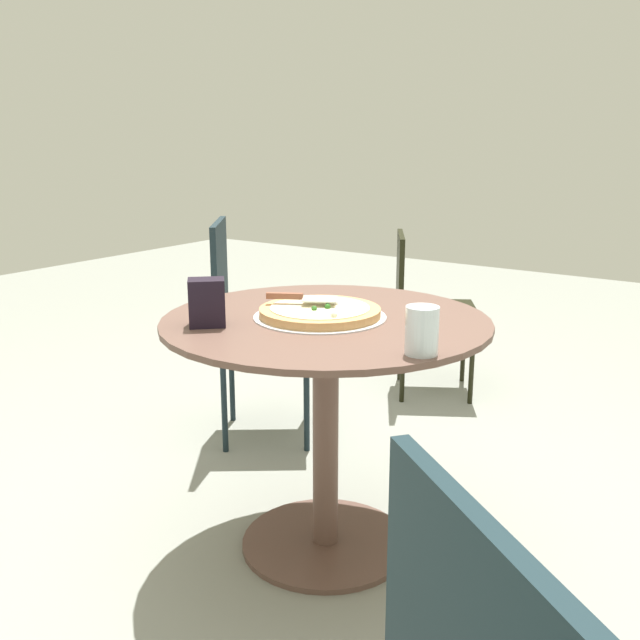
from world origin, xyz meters
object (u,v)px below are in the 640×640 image
at_px(pizza_server, 301,297).
at_px(napkin_dispenser, 207,303).
at_px(patio_table, 326,386).
at_px(patio_chair_far, 422,300).
at_px(patio_chair_corner, 246,317).
at_px(pizza_on_tray, 320,312).
at_px(drinking_cup, 422,331).

xyz_separation_m(pizza_server, napkin_dispenser, (0.26, -0.14, 0.02)).
bearing_deg(pizza_server, patio_table, 90.26).
distance_m(patio_chair_far, patio_chair_corner, 0.99).
bearing_deg(patio_table, napkin_dispenser, -41.23).
xyz_separation_m(pizza_on_tray, patio_chair_corner, (-0.53, -0.74, -0.23)).
bearing_deg(patio_table, patio_chair_far, -164.34).
relative_size(patio_chair_far, patio_chair_corner, 0.86).
height_order(patio_table, napkin_dispenser, napkin_dispenser).
relative_size(pizza_server, napkin_dispenser, 1.55).
bearing_deg(pizza_server, drinking_cup, 71.56).
xyz_separation_m(napkin_dispenser, patio_chair_far, (-1.71, -0.18, -0.34)).
bearing_deg(patio_table, drinking_cup, 67.71).
bearing_deg(patio_chair_far, pizza_server, 12.36).
bearing_deg(napkin_dispenser, pizza_server, 18.64).
xyz_separation_m(pizza_on_tray, drinking_cup, (0.16, 0.41, 0.05)).
bearing_deg(patio_table, patio_chair_corner, -124.86).
relative_size(pizza_on_tray, patio_chair_far, 0.49).
relative_size(pizza_server, patio_chair_corner, 0.22).
height_order(drinking_cup, patio_chair_far, drinking_cup).
height_order(pizza_server, napkin_dispenser, napkin_dispenser).
relative_size(patio_table, patio_chair_corner, 1.04).
height_order(patio_table, pizza_server, pizza_server).
distance_m(pizza_server, patio_chair_far, 1.52).
bearing_deg(napkin_dispenser, drinking_cup, -34.22).
xyz_separation_m(patio_table, patio_chair_corner, (-0.53, -0.76, -0.01)).
bearing_deg(patio_chair_far, pizza_on_tray, 14.91).
bearing_deg(pizza_on_tray, napkin_dispenser, -38.51).
xyz_separation_m(drinking_cup, patio_chair_corner, (-0.69, -1.15, -0.28)).
height_order(patio_chair_far, patio_chair_corner, patio_chair_corner).
xyz_separation_m(patio_table, pizza_server, (0.00, -0.09, 0.26)).
bearing_deg(patio_chair_far, drinking_cup, 26.35).
bearing_deg(patio_chair_corner, pizza_on_tray, 54.41).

